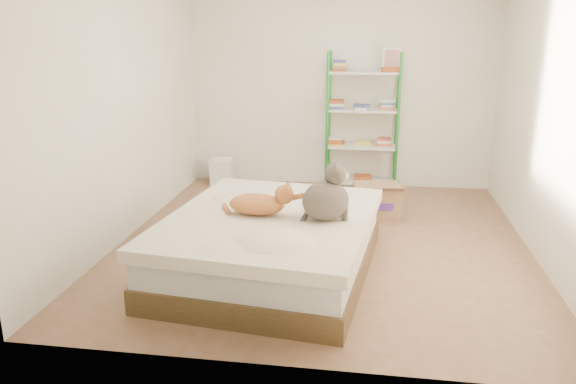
% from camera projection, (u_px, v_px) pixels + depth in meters
% --- Properties ---
extents(room, '(3.81, 4.21, 2.61)m').
position_uv_depth(room, '(326.00, 105.00, 5.01)').
color(room, '#966E58').
rests_on(room, ground).
extents(bed, '(1.81, 2.16, 0.51)m').
position_uv_depth(bed, '(271.00, 244.00, 4.62)').
color(bed, '#43331D').
rests_on(bed, ground).
extents(orange_cat, '(0.55, 0.31, 0.22)m').
position_uv_depth(orange_cat, '(257.00, 202.00, 4.53)').
color(orange_cat, '#D47147').
rests_on(orange_cat, bed).
extents(grey_cat, '(0.50, 0.47, 0.46)m').
position_uv_depth(grey_cat, '(326.00, 192.00, 4.37)').
color(grey_cat, brown).
rests_on(grey_cat, bed).
extents(shelf_unit, '(0.88, 0.36, 1.74)m').
position_uv_depth(shelf_unit, '(363.00, 122.00, 6.88)').
color(shelf_unit, '#288F33').
rests_on(shelf_unit, ground).
extents(cardboard_box, '(0.54, 0.53, 0.40)m').
position_uv_depth(cardboard_box, '(377.00, 200.00, 6.05)').
color(cardboard_box, olive).
rests_on(cardboard_box, ground).
extents(white_bin, '(0.31, 0.28, 0.34)m').
position_uv_depth(white_bin, '(221.00, 172.00, 7.27)').
color(white_bin, white).
rests_on(white_bin, ground).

